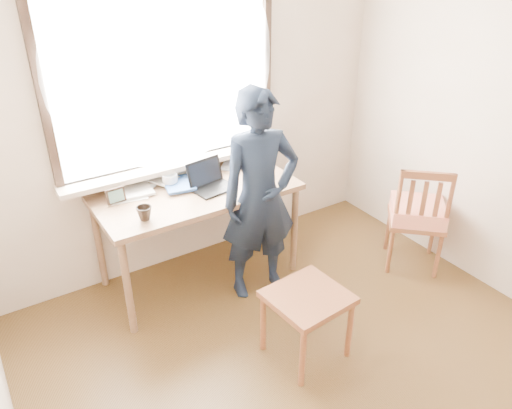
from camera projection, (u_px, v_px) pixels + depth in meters
ground at (348, 401)px, 3.07m from camera, size 4.00×4.00×0.00m
room_shell at (347, 144)px, 2.43m from camera, size 3.52×4.02×2.61m
desk at (196, 199)px, 3.84m from camera, size 1.53×0.77×0.82m
laptop at (210, 182)px, 3.80m from camera, size 0.34×0.29×0.21m
mug_white at (170, 180)px, 3.83m from camera, size 0.17×0.17×0.10m
mug_dark at (144, 213)px, 3.37m from camera, size 0.15×0.15×0.10m
mouse at (259, 176)px, 3.96m from camera, size 0.09×0.06×0.03m
desk_clutter at (150, 190)px, 3.74m from camera, size 0.86×0.47×0.04m
book_a at (129, 193)px, 3.72m from camera, size 0.29×0.31×0.02m
book_b at (223, 164)px, 4.20m from camera, size 0.29×0.29×0.02m
picture_frame at (116, 197)px, 3.57m from camera, size 0.14×0.03×0.11m
work_chair at (307, 304)px, 3.24m from camera, size 0.52×0.50×0.50m
side_chair at (417, 213)px, 4.12m from camera, size 0.61×0.61×0.96m
person at (260, 197)px, 3.68m from camera, size 0.66×0.49×1.65m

